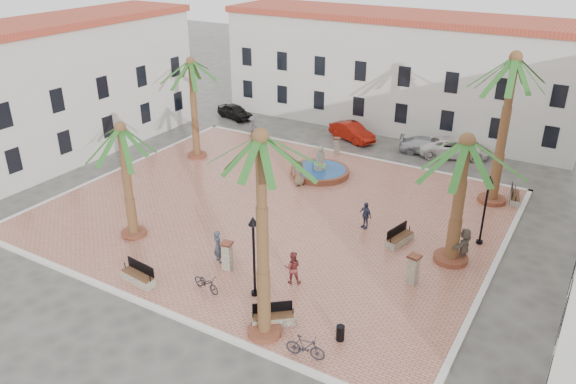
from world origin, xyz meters
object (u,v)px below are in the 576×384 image
object	(u,v)px
cyclist_a	(218,246)
pedestrian_fountain_a	(299,172)
palm_s	(261,159)
bollard_e	(413,269)
pedestrian_fountain_b	(365,215)
pedestrian_east	(464,245)
cyclist_b	(293,268)
car_silver	(427,146)
bench_se	(273,318)
palm_nw	(191,72)
bench_s	(138,277)
bollard_n	(337,146)
bicycle_b	(305,347)
litter_bin	(340,333)
bench_e	(400,239)
car_white	(454,147)
fountain	(320,171)
bollard_se	(227,255)
car_red	(352,132)
palm_e	(465,158)
lamppost_s	(254,243)
bicycle_a	(206,283)
bench_ne	(514,197)
lamppost_e	(487,198)
car_black	(235,112)
pedestrian_north	(253,127)
palm_sw	(122,141)
palm_ne	(513,74)

from	to	relation	value
cyclist_a	pedestrian_fountain_a	distance (m)	10.46
palm_s	bollard_e	xyz separation A→B (m)	(4.12, 6.78, -7.13)
pedestrian_fountain_b	pedestrian_east	size ratio (longest dim) A/B	0.86
cyclist_b	car_silver	size ratio (longest dim) A/B	0.40
bench_se	bollard_e	distance (m)	7.36
palm_nw	bench_s	world-z (taller)	palm_nw
palm_s	pedestrian_east	size ratio (longest dim) A/B	4.91
car_silver	bollard_e	bearing A→B (deg)	-179.06
bollard_n	bollard_e	world-z (taller)	bollard_e
cyclist_b	bicycle_b	size ratio (longest dim) A/B	1.02
bollard_e	litter_bin	size ratio (longest dim) A/B	2.23
bench_se	bench_e	world-z (taller)	bench_e
cyclist_b	car_white	bearing A→B (deg)	-121.29
palm_s	bicycle_b	bearing A→B (deg)	-10.15
bench_se	cyclist_a	bearing A→B (deg)	111.42
fountain	bollard_se	bearing A→B (deg)	-82.97
car_red	pedestrian_east	bearing A→B (deg)	-113.98
pedestrian_fountain_a	bench_s	bearing A→B (deg)	-116.54
palm_e	pedestrian_fountain_a	bearing A→B (deg)	159.69
car_silver	bollard_n	bearing A→B (deg)	110.63
litter_bin	lamppost_s	bearing A→B (deg)	169.76
bicycle_a	car_white	size ratio (longest dim) A/B	0.31
fountain	bicycle_b	size ratio (longest dim) A/B	2.49
palm_e	bollard_n	size ratio (longest dim) A/B	5.28
bicycle_a	bench_ne	bearing A→B (deg)	-21.49
palm_s	bench_ne	distance (m)	21.31
bicycle_b	pedestrian_fountain_a	distance (m)	16.69
bollard_e	pedestrian_fountain_b	world-z (taller)	pedestrian_fountain_b
bench_se	car_silver	bearing A→B (deg)	52.89
lamppost_e	bollard_e	size ratio (longest dim) A/B	2.60
bench_s	lamppost_e	size ratio (longest dim) A/B	0.50
bench_ne	car_black	world-z (taller)	car_black
pedestrian_north	cyclist_b	bearing A→B (deg)	-145.11
palm_sw	palm_e	world-z (taller)	palm_e
palm_nw	palm_sw	xyz separation A→B (m)	(4.59, -11.25, -0.83)
bench_se	car_white	xyz separation A→B (m)	(1.06, 24.18, 0.30)
palm_sw	bicycle_a	distance (m)	8.83
bench_ne	palm_e	bearing A→B (deg)	159.09
bench_e	lamppost_e	world-z (taller)	lamppost_e
bench_e	pedestrian_north	distance (m)	19.54
litter_bin	bicycle_b	distance (m)	1.81
palm_ne	bench_se	distance (m)	19.72
bicycle_a	bicycle_b	world-z (taller)	bicycle_b
bollard_n	bollard_se	bearing A→B (deg)	-82.29
fountain	palm_nw	distance (m)	11.48
bollard_n	pedestrian_fountain_a	world-z (taller)	pedestrian_fountain_a
fountain	car_white	xyz separation A→B (m)	(6.96, 8.59, 0.29)
pedestrian_fountain_a	pedestrian_fountain_b	bearing A→B (deg)	-49.71
fountain	car_red	xyz separation A→B (m)	(-1.25, 8.01, 0.26)
bicycle_a	palm_s	bearing A→B (deg)	-97.03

